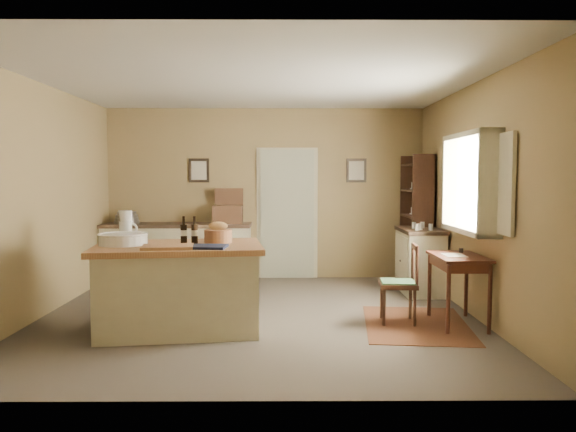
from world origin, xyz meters
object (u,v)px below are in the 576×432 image
(work_island, at_px, (178,285))
(sideboard, at_px, (178,250))
(writing_desk, at_px, (458,265))
(desk_chair, at_px, (398,284))
(right_cabinet, at_px, (420,260))
(shelving_unit, at_px, (419,220))

(work_island, relative_size, sideboard, 0.81)
(writing_desk, bearing_deg, desk_chair, 172.51)
(work_island, distance_m, desk_chair, 2.39)
(right_cabinet, bearing_deg, writing_desk, -89.99)
(desk_chair, bearing_deg, sideboard, 143.87)
(work_island, relative_size, right_cabinet, 1.87)
(shelving_unit, bearing_deg, right_cabinet, -102.28)
(work_island, bearing_deg, writing_desk, -3.79)
(writing_desk, relative_size, shelving_unit, 0.43)
(shelving_unit, bearing_deg, desk_chair, -108.79)
(desk_chair, bearing_deg, shelving_unit, 76.14)
(work_island, xyz_separation_m, desk_chair, (2.38, 0.28, -0.05))
(work_island, height_order, sideboard, work_island)
(sideboard, distance_m, right_cabinet, 3.65)
(desk_chair, bearing_deg, writing_desk, -2.57)
(desk_chair, relative_size, shelving_unit, 0.44)
(writing_desk, xyz_separation_m, desk_chair, (-0.64, 0.08, -0.23))
(sideboard, xyz_separation_m, desk_chair, (2.90, -2.53, -0.05))
(right_cabinet, bearing_deg, shelving_unit, 77.72)
(writing_desk, bearing_deg, shelving_unit, 86.41)
(right_cabinet, height_order, shelving_unit, shelving_unit)
(sideboard, distance_m, writing_desk, 4.40)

